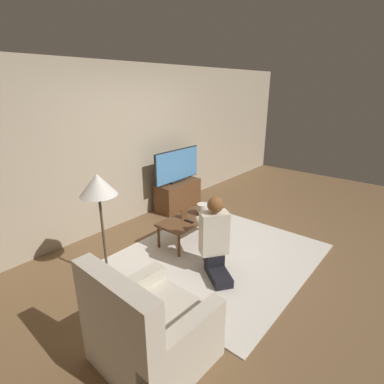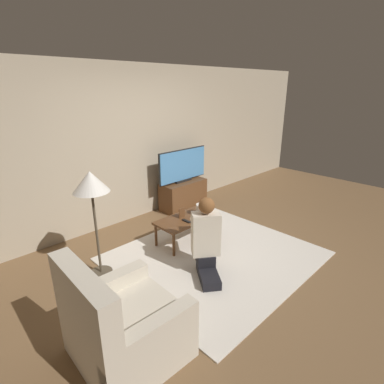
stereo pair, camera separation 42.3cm
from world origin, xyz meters
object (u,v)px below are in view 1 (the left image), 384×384
at_px(table_lamp, 203,208).
at_px(armchair, 150,332).
at_px(floor_lamp, 98,191).
at_px(person_kneeling, 215,236).
at_px(coffee_table, 188,220).
at_px(tv, 177,166).

bearing_deg(table_lamp, armchair, -153.23).
xyz_separation_m(floor_lamp, person_kneeling, (0.96, -0.91, -0.64)).
distance_m(coffee_table, person_kneeling, 0.87).
height_order(tv, floor_lamp, floor_lamp).
bearing_deg(person_kneeling, table_lamp, -97.60).
bearing_deg(coffee_table, tv, 49.21).
height_order(coffee_table, armchair, armchair).
distance_m(tv, person_kneeling, 2.21).
xyz_separation_m(armchair, table_lamp, (2.05, 1.03, 0.18)).
relative_size(tv, armchair, 1.14).
bearing_deg(floor_lamp, person_kneeling, -43.42).
distance_m(person_kneeling, table_lamp, 0.93).
bearing_deg(armchair, tv, -49.56).
bearing_deg(person_kneeling, coffee_table, -81.74).
bearing_deg(table_lamp, tv, 60.00).
bearing_deg(floor_lamp, coffee_table, -6.21).
distance_m(floor_lamp, person_kneeling, 1.47).
height_order(person_kneeling, table_lamp, person_kneeling).
height_order(coffee_table, table_lamp, table_lamp).
bearing_deg(table_lamp, floor_lamp, 171.75).
relative_size(coffee_table, floor_lamp, 0.70).
xyz_separation_m(tv, person_kneeling, (-1.27, -1.78, -0.34)).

